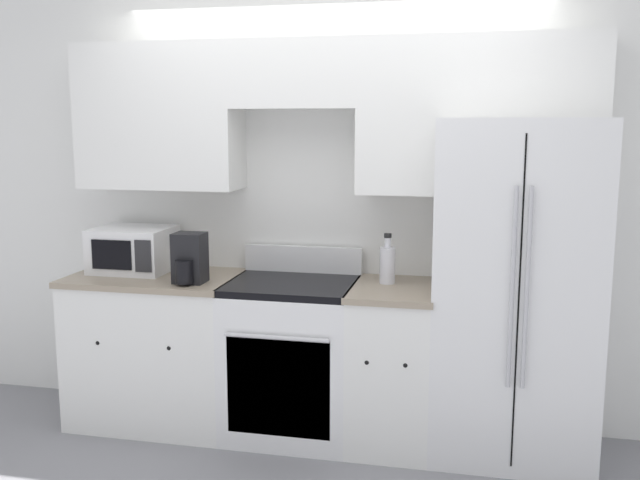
% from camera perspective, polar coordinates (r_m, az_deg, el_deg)
% --- Properties ---
extents(ground_plane, '(12.00, 12.00, 0.00)m').
position_cam_1_polar(ground_plane, '(4.09, -0.98, -17.07)').
color(ground_plane, gray).
extents(wall_back, '(8.00, 0.39, 2.60)m').
position_cam_1_polar(wall_back, '(4.24, 0.94, 5.28)').
color(wall_back, white).
rests_on(wall_back, ground_plane).
extents(lower_cabinets_left, '(1.00, 0.64, 0.92)m').
position_cam_1_polar(lower_cabinets_left, '(4.51, -12.89, -8.43)').
color(lower_cabinets_left, white).
rests_on(lower_cabinets_left, ground_plane).
extents(lower_cabinets_right, '(0.47, 0.64, 0.92)m').
position_cam_1_polar(lower_cabinets_right, '(4.12, 5.82, -9.94)').
color(lower_cabinets_right, white).
rests_on(lower_cabinets_right, ground_plane).
extents(oven_range, '(0.73, 0.65, 1.08)m').
position_cam_1_polar(oven_range, '(4.22, -2.25, -9.36)').
color(oven_range, white).
rests_on(oven_range, ground_plane).
extents(refrigerator, '(0.86, 0.79, 1.84)m').
position_cam_1_polar(refrigerator, '(4.04, 15.32, -3.80)').
color(refrigerator, white).
rests_on(refrigerator, ground_plane).
extents(microwave, '(0.46, 0.39, 0.27)m').
position_cam_1_polar(microwave, '(4.52, -14.71, -0.73)').
color(microwave, white).
rests_on(microwave, lower_cabinets_left).
extents(bottle, '(0.09, 0.09, 0.29)m').
position_cam_1_polar(bottle, '(4.06, 5.41, -1.90)').
color(bottle, silver).
rests_on(bottle, lower_cabinets_right).
extents(coffee_maker, '(0.17, 0.21, 0.29)m').
position_cam_1_polar(coffee_maker, '(4.11, -10.44, -1.58)').
color(coffee_maker, black).
rests_on(coffee_maker, lower_cabinets_left).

